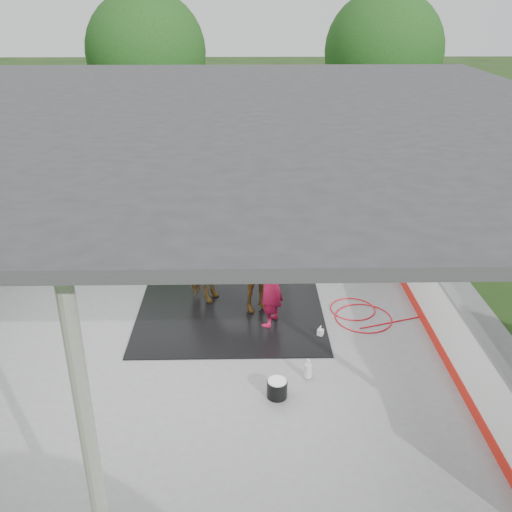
{
  "coord_description": "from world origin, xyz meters",
  "views": [
    {
      "loc": [
        1.29,
        -8.3,
        5.57
      ],
      "look_at": [
        1.48,
        1.22,
        1.18
      ],
      "focal_mm": 40.0,
      "sensor_mm": 36.0,
      "label": 1
    }
  ],
  "objects_px": {
    "handler": "(271,282)",
    "wash_bucket": "(277,388)",
    "dasher_board": "(441,316)",
    "horse": "(230,269)"
  },
  "relations": [
    {
      "from": "handler",
      "to": "wash_bucket",
      "type": "relative_size",
      "value": 5.6
    },
    {
      "from": "wash_bucket",
      "to": "horse",
      "type": "bearing_deg",
      "value": 106.11
    },
    {
      "from": "dasher_board",
      "to": "wash_bucket",
      "type": "distance_m",
      "value": 3.21
    },
    {
      "from": "dasher_board",
      "to": "handler",
      "type": "height_order",
      "value": "handler"
    },
    {
      "from": "handler",
      "to": "dasher_board",
      "type": "bearing_deg",
      "value": 99.31
    },
    {
      "from": "horse",
      "to": "dasher_board",
      "type": "bearing_deg",
      "value": -84.27
    },
    {
      "from": "handler",
      "to": "wash_bucket",
      "type": "bearing_deg",
      "value": 23.17
    },
    {
      "from": "dasher_board",
      "to": "wash_bucket",
      "type": "height_order",
      "value": "dasher_board"
    },
    {
      "from": "horse",
      "to": "wash_bucket",
      "type": "bearing_deg",
      "value": -139.63
    },
    {
      "from": "horse",
      "to": "handler",
      "type": "relative_size",
      "value": 1.16
    }
  ]
}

